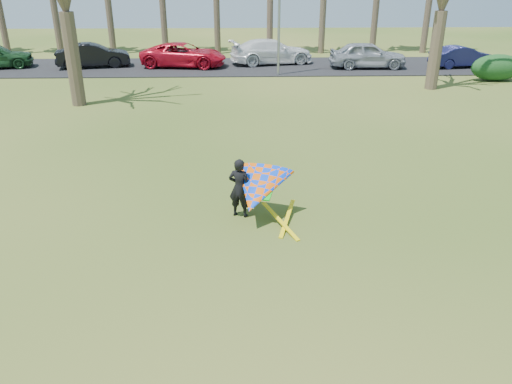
{
  "coord_description": "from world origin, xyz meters",
  "views": [
    {
      "loc": [
        -0.35,
        -8.67,
        5.84
      ],
      "look_at": [
        0.0,
        2.0,
        1.1
      ],
      "focal_mm": 35.0,
      "sensor_mm": 36.0,
      "label": 1
    }
  ],
  "objects_px": {
    "car_1": "(93,55)",
    "car_5": "(462,57)",
    "car_3": "(272,52)",
    "car_2": "(184,55)",
    "kite_flyer": "(256,189)",
    "car_4": "(367,55)"
  },
  "relations": [
    {
      "from": "car_1",
      "to": "car_5",
      "type": "bearing_deg",
      "value": -104.8
    },
    {
      "from": "car_3",
      "to": "car_5",
      "type": "height_order",
      "value": "car_3"
    },
    {
      "from": "car_2",
      "to": "kite_flyer",
      "type": "distance_m",
      "value": 22.53
    },
    {
      "from": "car_3",
      "to": "car_4",
      "type": "relative_size",
      "value": 1.14
    },
    {
      "from": "car_2",
      "to": "car_5",
      "type": "height_order",
      "value": "car_2"
    },
    {
      "from": "car_1",
      "to": "kite_flyer",
      "type": "xyz_separation_m",
      "value": [
        9.89,
        -22.17,
        0.02
      ]
    },
    {
      "from": "car_4",
      "to": "car_1",
      "type": "bearing_deg",
      "value": 88.26
    },
    {
      "from": "car_1",
      "to": "car_3",
      "type": "relative_size",
      "value": 0.83
    },
    {
      "from": "car_4",
      "to": "car_5",
      "type": "height_order",
      "value": "car_4"
    },
    {
      "from": "car_3",
      "to": "car_5",
      "type": "xyz_separation_m",
      "value": [
        12.32,
        -1.71,
        -0.13
      ]
    },
    {
      "from": "car_2",
      "to": "kite_flyer",
      "type": "xyz_separation_m",
      "value": [
        4.02,
        -22.16,
        0.02
      ]
    },
    {
      "from": "car_1",
      "to": "car_4",
      "type": "relative_size",
      "value": 0.95
    },
    {
      "from": "car_4",
      "to": "kite_flyer",
      "type": "height_order",
      "value": "kite_flyer"
    },
    {
      "from": "car_1",
      "to": "car_5",
      "type": "xyz_separation_m",
      "value": [
        24.03,
        -0.75,
        -0.09
      ]
    },
    {
      "from": "car_3",
      "to": "car_5",
      "type": "bearing_deg",
      "value": -110.68
    },
    {
      "from": "car_5",
      "to": "car_4",
      "type": "bearing_deg",
      "value": 81.05
    },
    {
      "from": "car_3",
      "to": "car_2",
      "type": "bearing_deg",
      "value": 86.6
    },
    {
      "from": "car_3",
      "to": "car_4",
      "type": "distance_m",
      "value": 6.35
    },
    {
      "from": "kite_flyer",
      "to": "car_2",
      "type": "bearing_deg",
      "value": 100.27
    },
    {
      "from": "car_2",
      "to": "car_4",
      "type": "height_order",
      "value": "car_4"
    },
    {
      "from": "car_4",
      "to": "car_5",
      "type": "xyz_separation_m",
      "value": [
        6.23,
        0.08,
        -0.16
      ]
    },
    {
      "from": "car_3",
      "to": "car_4",
      "type": "bearing_deg",
      "value": -119.18
    }
  ]
}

